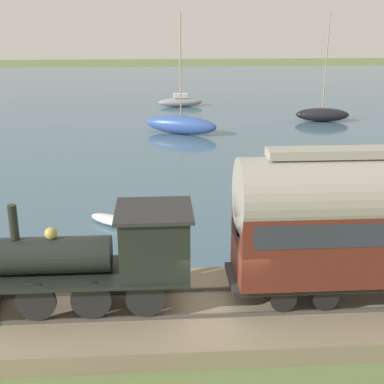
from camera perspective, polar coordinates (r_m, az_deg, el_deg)
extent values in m
plane|color=#607542|center=(16.60, 2.95, -13.76)|extent=(200.00, 200.00, 0.00)
cube|color=#426075|center=(57.56, -2.02, 9.59)|extent=(80.00, 80.00, 0.01)
cube|color=#84755B|center=(16.62, 2.89, -12.59)|extent=(4.83, 56.00, 0.56)
cube|color=#4C4742|center=(15.78, 3.24, -12.98)|extent=(0.07, 54.88, 0.12)
cube|color=#4C4742|center=(17.12, 2.61, -10.28)|extent=(0.07, 54.88, 0.12)
cylinder|color=black|center=(15.37, -4.95, -11.23)|extent=(0.12, 1.14, 1.14)
cylinder|color=black|center=(16.74, -4.86, -8.60)|extent=(0.12, 1.14, 1.14)
cylinder|color=black|center=(15.48, -10.71, -11.26)|extent=(0.12, 1.14, 1.14)
cylinder|color=black|center=(16.84, -10.12, -8.65)|extent=(0.12, 1.14, 1.14)
cylinder|color=black|center=(15.75, -16.33, -11.19)|extent=(0.12, 1.14, 1.14)
cylinder|color=black|center=(17.09, -15.26, -8.64)|extent=(0.12, 1.14, 1.14)
cube|color=black|center=(15.95, -10.50, -8.45)|extent=(2.05, 5.55, 0.12)
cylinder|color=black|center=(15.87, -14.63, -6.53)|extent=(1.07, 3.33, 1.07)
cylinder|color=black|center=(15.70, -18.51, -3.07)|extent=(0.25, 0.25, 1.01)
sphere|color=tan|center=(15.60, -14.82, -4.28)|extent=(0.36, 0.36, 0.36)
cube|color=black|center=(15.43, -4.01, -5.25)|extent=(1.95, 1.94, 1.77)
cube|color=#282828|center=(15.08, -4.09, -2.00)|extent=(2.15, 2.18, 0.10)
cylinder|color=black|center=(16.17, 14.06, -10.93)|extent=(0.12, 0.76, 0.76)
cylinder|color=black|center=(17.48, 12.55, -8.47)|extent=(0.12, 0.76, 0.76)
cylinder|color=black|center=(15.85, 9.72, -11.25)|extent=(0.12, 0.76, 0.76)
cylinder|color=black|center=(17.18, 8.54, -8.71)|extent=(0.12, 0.76, 0.76)
ellipsoid|color=gray|center=(54.33, -1.25, 9.54)|extent=(1.55, 4.48, 0.88)
cylinder|color=#9E8460|center=(53.83, -1.28, 14.13)|extent=(0.10, 0.10, 7.83)
cube|color=silver|center=(54.23, -1.25, 10.23)|extent=(0.85, 1.37, 0.45)
ellipsoid|color=black|center=(48.06, 13.72, 8.02)|extent=(2.19, 4.75, 1.14)
cylinder|color=#9E8460|center=(47.49, 14.14, 13.36)|extent=(0.10, 0.10, 7.86)
ellipsoid|color=#335199|center=(41.61, -1.19, 7.18)|extent=(3.82, 5.87, 1.42)
cylinder|color=#9E8460|center=(40.97, -1.23, 13.34)|extent=(0.10, 0.10, 7.54)
ellipsoid|color=silver|center=(23.88, -8.50, -3.00)|extent=(2.06, 2.36, 0.37)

